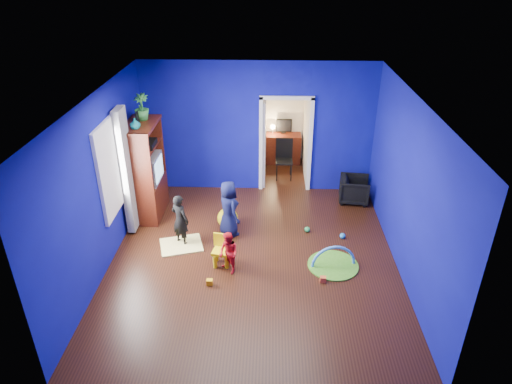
{
  "coord_description": "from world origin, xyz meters",
  "views": [
    {
      "loc": [
        0.27,
        -6.61,
        4.83
      ],
      "look_at": [
        0.03,
        0.4,
        1.13
      ],
      "focal_mm": 32.0,
      "sensor_mm": 36.0,
      "label": 1
    }
  ],
  "objects_px": {
    "vase": "(135,124)",
    "folding_chair": "(284,160)",
    "hopper_ball": "(228,218)",
    "kid_chair": "(221,252)",
    "toddler_red": "(229,253)",
    "play_mat": "(333,265)",
    "tv_armoire": "(146,170)",
    "armchair": "(354,189)",
    "crt_tv": "(148,169)",
    "child_navy": "(229,209)",
    "child_black": "(180,220)",
    "study_desk": "(283,148)"
  },
  "relations": [
    {
      "from": "child_navy",
      "to": "vase",
      "type": "height_order",
      "value": "vase"
    },
    {
      "from": "kid_chair",
      "to": "study_desk",
      "type": "xyz_separation_m",
      "value": [
        1.15,
        4.43,
        0.12
      ]
    },
    {
      "from": "armchair",
      "to": "child_black",
      "type": "bearing_deg",
      "value": 123.84
    },
    {
      "from": "child_navy",
      "to": "hopper_ball",
      "type": "distance_m",
      "value": 0.44
    },
    {
      "from": "crt_tv",
      "to": "study_desk",
      "type": "height_order",
      "value": "crt_tv"
    },
    {
      "from": "toddler_red",
      "to": "play_mat",
      "type": "height_order",
      "value": "toddler_red"
    },
    {
      "from": "child_black",
      "to": "kid_chair",
      "type": "relative_size",
      "value": 2.01
    },
    {
      "from": "child_navy",
      "to": "tv_armoire",
      "type": "height_order",
      "value": "tv_armoire"
    },
    {
      "from": "vase",
      "to": "kid_chair",
      "type": "height_order",
      "value": "vase"
    },
    {
      "from": "child_black",
      "to": "child_navy",
      "type": "distance_m",
      "value": 0.92
    },
    {
      "from": "kid_chair",
      "to": "tv_armoire",
      "type": "bearing_deg",
      "value": 145.37
    },
    {
      "from": "armchair",
      "to": "folding_chair",
      "type": "distance_m",
      "value": 1.87
    },
    {
      "from": "child_navy",
      "to": "toddler_red",
      "type": "height_order",
      "value": "child_navy"
    },
    {
      "from": "vase",
      "to": "play_mat",
      "type": "relative_size",
      "value": 0.23
    },
    {
      "from": "child_navy",
      "to": "crt_tv",
      "type": "relative_size",
      "value": 1.6
    },
    {
      "from": "tv_armoire",
      "to": "folding_chair",
      "type": "relative_size",
      "value": 2.13
    },
    {
      "from": "toddler_red",
      "to": "hopper_ball",
      "type": "distance_m",
      "value": 1.43
    },
    {
      "from": "child_black",
      "to": "hopper_ball",
      "type": "bearing_deg",
      "value": -112.13
    },
    {
      "from": "vase",
      "to": "folding_chair",
      "type": "bearing_deg",
      "value": 36.37
    },
    {
      "from": "crt_tv",
      "to": "folding_chair",
      "type": "xyz_separation_m",
      "value": [
        2.76,
        1.76,
        -0.56
      ]
    },
    {
      "from": "crt_tv",
      "to": "study_desk",
      "type": "bearing_deg",
      "value": 44.59
    },
    {
      "from": "folding_chair",
      "to": "hopper_ball",
      "type": "bearing_deg",
      "value": -116.85
    },
    {
      "from": "play_mat",
      "to": "tv_armoire",
      "type": "bearing_deg",
      "value": 154.82
    },
    {
      "from": "study_desk",
      "to": "vase",
      "type": "bearing_deg",
      "value": -132.83
    },
    {
      "from": "child_navy",
      "to": "folding_chair",
      "type": "distance_m",
      "value": 2.74
    },
    {
      "from": "hopper_ball",
      "to": "vase",
      "type": "bearing_deg",
      "value": 173.22
    },
    {
      "from": "crt_tv",
      "to": "hopper_ball",
      "type": "bearing_deg",
      "value": -17.07
    },
    {
      "from": "play_mat",
      "to": "study_desk",
      "type": "xyz_separation_m",
      "value": [
        -0.79,
        4.42,
        0.36
      ]
    },
    {
      "from": "crt_tv",
      "to": "play_mat",
      "type": "height_order",
      "value": "crt_tv"
    },
    {
      "from": "study_desk",
      "to": "play_mat",
      "type": "bearing_deg",
      "value": -79.84
    },
    {
      "from": "child_navy",
      "to": "vase",
      "type": "distance_m",
      "value": 2.32
    },
    {
      "from": "armchair",
      "to": "vase",
      "type": "xyz_separation_m",
      "value": [
        -4.3,
        -0.96,
        1.78
      ]
    },
    {
      "from": "kid_chair",
      "to": "crt_tv",
      "type": "bearing_deg",
      "value": 144.67
    },
    {
      "from": "crt_tv",
      "to": "vase",
      "type": "bearing_deg",
      "value": -97.59
    },
    {
      "from": "crt_tv",
      "to": "play_mat",
      "type": "distance_m",
      "value": 4.06
    },
    {
      "from": "child_black",
      "to": "study_desk",
      "type": "bearing_deg",
      "value": -84.99
    },
    {
      "from": "child_navy",
      "to": "hopper_ball",
      "type": "bearing_deg",
      "value": -21.05
    },
    {
      "from": "child_navy",
      "to": "study_desk",
      "type": "relative_size",
      "value": 1.27
    },
    {
      "from": "crt_tv",
      "to": "kid_chair",
      "type": "relative_size",
      "value": 1.4
    },
    {
      "from": "child_navy",
      "to": "kid_chair",
      "type": "height_order",
      "value": "child_navy"
    },
    {
      "from": "study_desk",
      "to": "folding_chair",
      "type": "xyz_separation_m",
      "value": [
        0.0,
        -0.96,
        0.09
      ]
    },
    {
      "from": "armchair",
      "to": "tv_armoire",
      "type": "relative_size",
      "value": 0.32
    },
    {
      "from": "crt_tv",
      "to": "study_desk",
      "type": "xyz_separation_m",
      "value": [
        2.76,
        2.72,
        -0.65
      ]
    },
    {
      "from": "armchair",
      "to": "crt_tv",
      "type": "height_order",
      "value": "crt_tv"
    },
    {
      "from": "play_mat",
      "to": "study_desk",
      "type": "bearing_deg",
      "value": 100.16
    },
    {
      "from": "vase",
      "to": "kid_chair",
      "type": "distance_m",
      "value": 2.83
    },
    {
      "from": "child_black",
      "to": "toddler_red",
      "type": "height_order",
      "value": "child_black"
    },
    {
      "from": "hopper_ball",
      "to": "kid_chair",
      "type": "distance_m",
      "value": 1.21
    },
    {
      "from": "child_navy",
      "to": "kid_chair",
      "type": "xyz_separation_m",
      "value": [
        -0.05,
        -0.96,
        -0.31
      ]
    },
    {
      "from": "play_mat",
      "to": "child_navy",
      "type": "bearing_deg",
      "value": 153.44
    }
  ]
}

